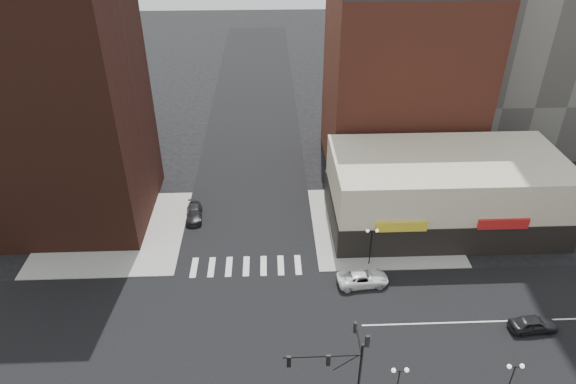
{
  "coord_description": "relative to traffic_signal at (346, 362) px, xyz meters",
  "views": [
    {
      "loc": [
        2.42,
        -30.86,
        32.85
      ],
      "look_at": [
        3.85,
        4.21,
        11.0
      ],
      "focal_mm": 32.0,
      "sensor_mm": 36.0,
      "label": 1
    }
  ],
  "objects": [
    {
      "name": "ground",
      "position": [
        -7.24,
        7.83,
        -4.96
      ],
      "size": [
        240.0,
        240.0,
        0.0
      ],
      "primitive_type": "plane",
      "color": "black",
      "rests_on": "ground"
    },
    {
      "name": "road_ew",
      "position": [
        -7.24,
        7.83,
        -4.95
      ],
      "size": [
        200.0,
        14.0,
        0.02
      ],
      "primitive_type": "cube",
      "color": "black",
      "rests_on": "ground"
    },
    {
      "name": "road_ns",
      "position": [
        -7.24,
        7.83,
        -4.95
      ],
      "size": [
        14.0,
        200.0,
        0.02
      ],
      "primitive_type": "cube",
      "color": "black",
      "rests_on": "ground"
    },
    {
      "name": "sidewalk_nw",
      "position": [
        -21.74,
        22.33,
        -4.9
      ],
      "size": [
        15.0,
        15.0,
        0.12
      ],
      "primitive_type": "cube",
      "color": "gray",
      "rests_on": "ground"
    },
    {
      "name": "sidewalk_ne",
      "position": [
        7.26,
        22.33,
        -4.9
      ],
      "size": [
        15.0,
        15.0,
        0.12
      ],
      "primitive_type": "cube",
      "color": "gray",
      "rests_on": "ground"
    },
    {
      "name": "building_nw",
      "position": [
        -26.24,
        26.33,
        7.54
      ],
      "size": [
        16.0,
        15.0,
        25.0
      ],
      "primitive_type": "cube",
      "color": "#381A11",
      "rests_on": "ground"
    },
    {
      "name": "building_nw_low",
      "position": [
        -39.24,
        41.83,
        1.04
      ],
      "size": [
        20.0,
        18.0,
        12.0
      ],
      "primitive_type": "cube",
      "color": "#381A11",
      "rests_on": "ground"
    },
    {
      "name": "building_ne_midrise",
      "position": [
        11.76,
        37.33,
        6.04
      ],
      "size": [
        18.0,
        15.0,
        22.0
      ],
      "primitive_type": "cube",
      "color": "brown",
      "rests_on": "ground"
    },
    {
      "name": "building_ne_row",
      "position": [
        13.76,
        22.83,
        -1.66
      ],
      "size": [
        24.2,
        12.2,
        8.0
      ],
      "color": "beige",
      "rests_on": "ground"
    },
    {
      "name": "traffic_signal",
      "position": [
        0.0,
        0.0,
        0.0
      ],
      "size": [
        5.59,
        3.09,
        7.77
      ],
      "color": "black",
      "rests_on": "ground"
    },
    {
      "name": "street_lamp_se_a",
      "position": [
        3.76,
        -0.17,
        -1.67
      ],
      "size": [
        1.22,
        0.32,
        4.16
      ],
      "color": "black",
      "rests_on": "sidewalk_se"
    },
    {
      "name": "street_lamp_se_b",
      "position": [
        11.76,
        -0.17,
        -1.67
      ],
      "size": [
        1.22,
        0.32,
        4.16
      ],
      "color": "black",
      "rests_on": "sidewalk_se"
    },
    {
      "name": "street_lamp_ne",
      "position": [
        4.76,
        15.83,
        -1.67
      ],
      "size": [
        1.22,
        0.32,
        4.16
      ],
      "color": "black",
      "rests_on": "sidewalk_ne"
    },
    {
      "name": "white_suv",
      "position": [
        3.67,
        13.09,
        -4.29
      ],
      "size": [
        5.01,
        2.7,
        1.34
      ],
      "primitive_type": "imported",
      "rotation": [
        0.0,
        0.0,
        1.67
      ],
      "color": "white",
      "rests_on": "ground"
    },
    {
      "name": "dark_sedan_east",
      "position": [
        17.03,
        6.79,
        -4.28
      ],
      "size": [
        4.09,
        1.83,
        1.37
      ],
      "primitive_type": "imported",
      "rotation": [
        0.0,
        0.0,
        1.63
      ],
      "color": "black",
      "rests_on": "ground"
    },
    {
      "name": "dark_sedan_north",
      "position": [
        -13.36,
        24.64,
        -4.35
      ],
      "size": [
        2.03,
        4.34,
        1.23
      ],
      "primitive_type": "imported",
      "rotation": [
        0.0,
        0.0,
        0.08
      ],
      "color": "black",
      "rests_on": "ground"
    }
  ]
}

